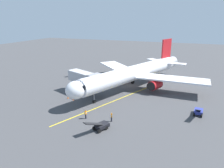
# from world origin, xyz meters

# --- Properties ---
(ground_plane) EXTENTS (220.00, 220.00, 0.00)m
(ground_plane) POSITION_xyz_m (0.00, 0.00, 0.00)
(ground_plane) COLOR #424244
(apron_lead_in_line) EXTENTS (15.51, 37.05, 0.01)m
(apron_lead_in_line) POSITION_xyz_m (-1.56, 7.69, 0.01)
(apron_lead_in_line) COLOR yellow
(apron_lead_in_line) RESTS_ON ground
(airplane) EXTENTS (32.21, 38.49, 11.50)m
(airplane) POSITION_xyz_m (-1.67, 1.43, 4.00)
(airplane) COLOR white
(airplane) RESTS_ON ground
(jet_bridge) EXTENTS (11.22, 6.65, 5.40)m
(jet_bridge) POSITION_xyz_m (7.60, 9.80, 3.76)
(jet_bridge) COLOR #B7B7BC
(jet_bridge) RESTS_ON ground
(ground_crew_marshaller) EXTENTS (0.40, 0.47, 1.71)m
(ground_crew_marshaller) POSITION_xyz_m (-2.90, 20.55, 0.89)
(ground_crew_marshaller) COLOR #23232D
(ground_crew_marshaller) RESTS_ON ground
(ground_crew_wing_walker) EXTENTS (0.29, 0.43, 1.71)m
(ground_crew_wing_walker) POSITION_xyz_m (1.83, 21.23, 0.89)
(ground_crew_wing_walker) COLOR #23232D
(ground_crew_wing_walker) RESTS_ON ground
(belt_loader_near_nose) EXTENTS (1.75, 4.67, 2.32)m
(belt_loader_near_nose) POSITION_xyz_m (-17.11, 12.22, 0.71)
(belt_loader_near_nose) COLOR #2D3899
(belt_loader_near_nose) RESTS_ON ground
(belt_loader_portside) EXTENTS (2.30, 4.73, 2.32)m
(belt_loader_portside) POSITION_xyz_m (18.69, -4.51, 0.71)
(belt_loader_portside) COLOR #2D3899
(belt_loader_portside) RESTS_ON ground
(belt_loader_starboard_side) EXTENTS (3.01, 4.66, 2.32)m
(belt_loader_starboard_side) POSITION_xyz_m (-2.27, 23.78, 0.71)
(belt_loader_starboard_side) COLOR black
(belt_loader_starboard_side) RESTS_ON ground
(safety_cone_nose_left) EXTENTS (0.32, 0.32, 0.55)m
(safety_cone_nose_left) POSITION_xyz_m (8.68, 14.42, 0.28)
(safety_cone_nose_left) COLOR #F2590F
(safety_cone_nose_left) RESTS_ON ground
(safety_cone_nose_right) EXTENTS (0.32, 0.32, 0.55)m
(safety_cone_nose_right) POSITION_xyz_m (10.29, 14.01, 0.28)
(safety_cone_nose_right) COLOR #F2590F
(safety_cone_nose_right) RESTS_ON ground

